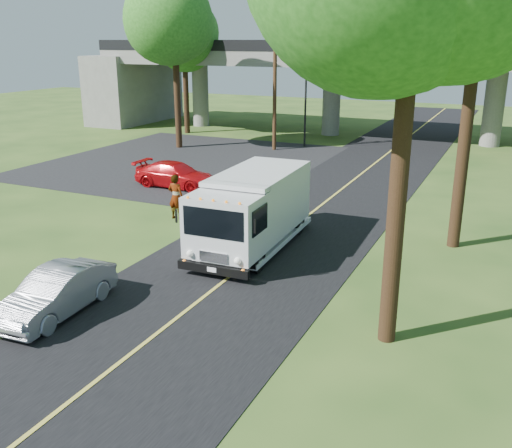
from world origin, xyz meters
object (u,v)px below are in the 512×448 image
Objects in this scene: tree_left_lot at (176,31)px; tree_left_far at (185,38)px; utility_pole at (275,82)px; traffic_signal at (306,101)px; pedestrian at (176,197)px; red_sedan at (176,175)px; silver_sedan at (57,292)px; step_van at (253,209)px.

tree_left_far is (-3.00, 6.00, -0.45)m from tree_left_lot.
tree_left_far reaches higher than utility_pole.
traffic_signal is 0.53× the size of tree_left_far.
tree_left_far is at bearing -60.62° from pedestrian.
tree_left_far is at bearing 170.35° from traffic_signal.
red_sedan reaches higher than silver_sedan.
silver_sedan is 9.16m from pedestrian.
silver_sedan is (4.30, -25.46, -3.95)m from utility_pole.
tree_left_lot is at bearing -59.19° from pedestrian.
pedestrian reaches higher than red_sedan.
tree_left_lot reaches higher than step_van.
red_sedan is (-0.55, -11.77, -3.95)m from utility_pole.
tree_left_far reaches higher than silver_sedan.
tree_left_far is 2.54× the size of silver_sedan.
step_van reaches higher than pedestrian.
utility_pole is 17.06m from pedestrian.
step_van is at bearing -74.88° from traffic_signal.
utility_pole is 26.12m from silver_sedan.
tree_left_lot reaches higher than pedestrian.
step_van is at bearing -131.16° from red_sedan.
red_sedan is at bearing 136.74° from step_van.
traffic_signal is 1.34× the size of silver_sedan.
traffic_signal is 27.72m from silver_sedan.
pedestrian is (1.00, -18.48, -2.23)m from traffic_signal.
utility_pole is 2.31× the size of silver_sedan.
traffic_signal is at bearing 28.11° from tree_left_lot.
silver_sedan is at bearing -80.41° from utility_pole.
traffic_signal is at bearing -9.65° from tree_left_far.
step_van is at bearing 65.79° from silver_sedan.
step_van is (7.00, -18.37, -3.08)m from utility_pole.
utility_pole is 7.43m from tree_left_lot.
pedestrian is at bearing 155.18° from step_van.
utility_pole reaches higher than pedestrian.
pedestrian is at bearing 98.01° from silver_sedan.
pedestrian is (11.79, -20.32, -6.48)m from tree_left_far.
utility_pole is 0.86× the size of tree_left_lot.
traffic_signal is at bearing 53.13° from utility_pole.
silver_sedan is 2.00× the size of pedestrian.
utility_pole is at bearing -2.68° from red_sedan.
utility_pole is 19.90m from step_van.
tree_left_far is 28.17m from step_van.
pedestrian is (2.50, -16.48, -3.62)m from utility_pole.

